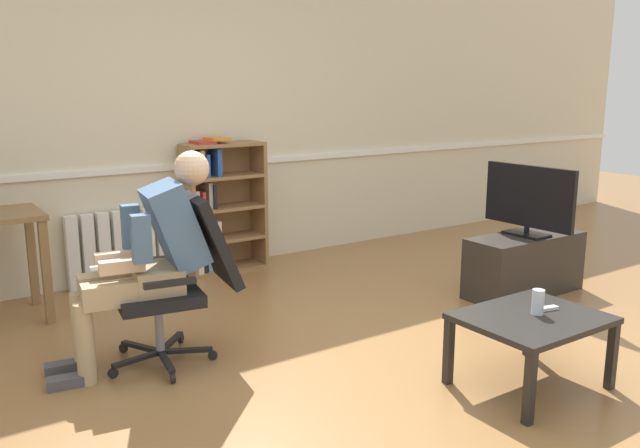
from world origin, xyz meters
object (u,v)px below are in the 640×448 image
at_px(tv_stand, 524,265).
at_px(drinking_glass, 538,302).
at_px(radiator, 127,247).
at_px(person_seated, 149,255).
at_px(office_chair, 183,273).
at_px(tv_screen, 529,199).
at_px(coffee_table, 532,324).
at_px(spare_remote, 545,309).
at_px(bookshelf, 217,207).

distance_m(tv_stand, drinking_glass, 1.64).
distance_m(radiator, person_seated, 1.75).
bearing_deg(drinking_glass, office_chair, 135.92).
bearing_deg(person_seated, tv_screen, 91.61).
bearing_deg(office_chair, tv_screen, 91.72).
bearing_deg(tv_stand, office_chair, 173.06).
distance_m(person_seated, coffee_table, 2.13).
relative_size(office_chair, tv_stand, 0.99).
relative_size(office_chair, coffee_table, 1.33).
height_order(radiator, drinking_glass, radiator).
bearing_deg(tv_screen, drinking_glass, 128.38).
bearing_deg(coffee_table, radiator, 111.02).
height_order(tv_stand, coffee_table, tv_stand).
xyz_separation_m(person_seated, drinking_glass, (1.61, -1.41, -0.19)).
xyz_separation_m(office_chair, coffee_table, (1.39, -1.38, -0.17)).
bearing_deg(person_seated, drinking_glass, 57.49).
relative_size(office_chair, spare_remote, 6.52).
bearing_deg(drinking_glass, person_seated, 138.83).
bearing_deg(drinking_glass, tv_screen, 40.64).
distance_m(tv_screen, spare_remote, 1.59).
bearing_deg(bookshelf, office_chair, -121.50).
distance_m(office_chair, tv_stand, 2.69).
bearing_deg(office_chair, bookshelf, 157.16).
distance_m(coffee_table, drinking_glass, 0.12).
relative_size(drinking_glass, spare_remote, 0.91).
bearing_deg(radiator, office_chair, -96.95).
relative_size(bookshelf, coffee_table, 1.58).
xyz_separation_m(office_chair, tv_screen, (2.66, -0.32, 0.22)).
relative_size(person_seated, coffee_table, 1.68).
xyz_separation_m(office_chair, tv_stand, (2.66, -0.32, -0.29)).
height_order(office_chair, person_seated, person_seated).
relative_size(radiator, tv_stand, 0.95).
relative_size(person_seated, spare_remote, 8.23).
xyz_separation_m(tv_stand, spare_remote, (-1.15, -1.05, 0.18)).
xyz_separation_m(office_chair, drinking_glass, (1.43, -1.38, -0.06)).
bearing_deg(radiator, person_seated, -103.22).
distance_m(bookshelf, coffee_table, 3.01).
xyz_separation_m(person_seated, tv_stand, (2.84, -0.35, -0.42)).
bearing_deg(coffee_table, person_seated, 138.19).
height_order(bookshelf, coffee_table, bookshelf).
bearing_deg(drinking_glass, coffee_table, 178.14).
bearing_deg(spare_remote, bookshelf, -156.91).
xyz_separation_m(office_chair, person_seated, (-0.19, 0.03, 0.13)).
relative_size(radiator, office_chair, 0.97).
xyz_separation_m(radiator, spare_remote, (1.30, -3.07, 0.11)).
relative_size(radiator, person_seated, 0.77).
bearing_deg(tv_screen, coffee_table, 127.51).
bearing_deg(radiator, coffee_table, -68.98).
height_order(tv_stand, spare_remote, tv_stand).
bearing_deg(tv_screen, bookshelf, 38.89).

